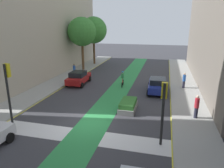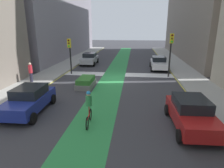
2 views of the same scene
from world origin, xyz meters
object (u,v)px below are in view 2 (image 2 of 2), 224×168
Objects in this scene: cyclist_in_lane at (89,107)px; median_planter at (86,82)px; traffic_signal_near_right at (70,49)px; pedestrian_sidewalk_right_a at (31,72)px; car_blue_right_far at (29,100)px; car_white_left_near at (159,63)px; car_red_left_far at (191,113)px; traffic_signal_near_left at (171,47)px; car_silver_right_near at (90,59)px.

cyclist_in_lane is 6.90m from median_planter.
traffic_signal_near_right reaches higher than pedestrian_sidewalk_right_a.
median_planter is (-2.16, -5.50, -0.40)m from car_blue_right_far.
pedestrian_sidewalk_right_a reaches higher than cyclist_in_lane.
pedestrian_sidewalk_right_a is (12.46, 7.75, 0.28)m from car_white_left_near.
car_red_left_far is at bearing 151.10° from pedestrian_sidewalk_right_a.
traffic_signal_near_right reaches higher than car_blue_right_far.
car_blue_right_far is at bearing 117.61° from pedestrian_sidewalk_right_a.
traffic_signal_near_right is at bearing -67.35° from cyclist_in_lane.
cyclist_in_lane is at bearing 105.45° from median_planter.
traffic_signal_near_left reaches higher than car_red_left_far.
car_blue_right_far is 1.65× the size of median_planter.
cyclist_in_lane is (5.95, 11.12, -2.14)m from traffic_signal_near_left.
median_planter is at bearing 174.21° from pedestrian_sidewalk_right_a.
traffic_signal_near_right is 10.31m from car_blue_right_far.
car_white_left_near is (-9.30, -13.79, 0.00)m from car_blue_right_far.
pedestrian_sidewalk_right_a is at bearing -62.39° from car_blue_right_far.
car_silver_right_near is 2.28× the size of cyclist_in_lane.
median_planter is at bearing 49.27° from car_white_left_near.
car_white_left_near is at bearing -89.90° from car_red_left_far.
car_silver_right_near is at bearing -96.94° from traffic_signal_near_right.
car_silver_right_near is (-0.04, -16.15, 0.00)m from car_blue_right_far.
car_red_left_far is (-9.33, 0.85, 0.00)m from car_blue_right_far.
car_red_left_far is (-10.02, 10.96, -1.93)m from traffic_signal_near_right.
traffic_signal_near_left reaches higher than traffic_signal_near_right.
traffic_signal_near_left is at bearing -150.01° from median_planter.
car_white_left_near is at bearing 165.72° from car_silver_right_near.
pedestrian_sidewalk_right_a is at bearing 72.41° from car_silver_right_near.
car_blue_right_far reaches higher than median_planter.
car_white_left_near is 2.29× the size of cyclist_in_lane.
car_silver_right_near is (9.29, -17.00, 0.00)m from car_red_left_far.
cyclist_in_lane is (5.31, 14.92, 0.17)m from car_white_left_near.
traffic_signal_near_left is at bearing 179.41° from traffic_signal_near_right.
pedestrian_sidewalk_right_a is (2.47, 4.06, -1.65)m from traffic_signal_near_right.
car_red_left_far is 14.65m from car_white_left_near.
car_silver_right_near is at bearing -14.28° from car_white_left_near.
car_white_left_near is 9.55m from car_silver_right_near.
car_blue_right_far is 1.01× the size of car_silver_right_near.
pedestrian_sidewalk_right_a is 5.39m from median_planter.
traffic_signal_near_right is 0.87× the size of traffic_signal_near_left.
median_planter is (-2.12, 10.65, -0.40)m from car_silver_right_near.
traffic_signal_near_right is 14.97m from car_red_left_far.
traffic_signal_near_left reaches higher than car_silver_right_near.
traffic_signal_near_left is 2.46× the size of pedestrian_sidewalk_right_a.
car_blue_right_far is 1.00× the size of car_white_left_near.
traffic_signal_near_left is at bearing -134.86° from car_blue_right_far.
car_red_left_far is 2.30× the size of cyclist_in_lane.
car_red_left_far is at bearing 174.77° from car_blue_right_far.
median_planter is (-2.85, 4.60, -2.33)m from traffic_signal_near_right.
car_red_left_far is 9.59m from median_planter.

